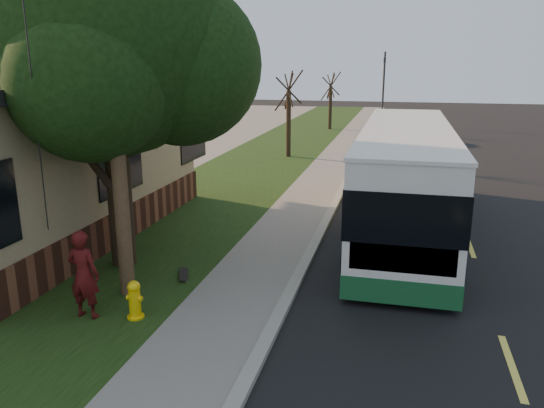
{
  "coord_description": "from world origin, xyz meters",
  "views": [
    {
      "loc": [
        2.05,
        -8.21,
        4.72
      ],
      "look_at": [
        -0.8,
        3.45,
        1.5
      ],
      "focal_mm": 35.0,
      "sensor_mm": 36.0,
      "label": 1
    }
  ],
  "objects_px": {
    "leafy_tree": "(113,41)",
    "skateboarder": "(84,274)",
    "utility_pole": "(111,67)",
    "transit_bus": "(405,175)",
    "skateboard_main": "(184,274)",
    "bare_tree_far": "(330,102)",
    "dumpster": "(19,203)",
    "bare_tree_near": "(289,115)",
    "distant_car": "(410,130)",
    "traffic_signal": "(384,83)",
    "fire_hydrant": "(135,300)"
  },
  "relations": [
    {
      "from": "leafy_tree",
      "to": "transit_bus",
      "type": "xyz_separation_m",
      "value": [
        6.38,
        4.39,
        -3.57
      ]
    },
    {
      "from": "utility_pole",
      "to": "leafy_tree",
      "type": "relative_size",
      "value": 1.16
    },
    {
      "from": "leafy_tree",
      "to": "fire_hydrant",
      "type": "bearing_deg",
      "value": -59.33
    },
    {
      "from": "leafy_tree",
      "to": "skateboarder",
      "type": "height_order",
      "value": "leafy_tree"
    },
    {
      "from": "utility_pole",
      "to": "distant_car",
      "type": "xyz_separation_m",
      "value": [
        5.88,
        23.93,
        -3.9
      ]
    },
    {
      "from": "transit_bus",
      "to": "skateboard_main",
      "type": "bearing_deg",
      "value": -133.44
    },
    {
      "from": "leafy_tree",
      "to": "dumpster",
      "type": "xyz_separation_m",
      "value": [
        -4.56,
        1.96,
        -4.44
      ]
    },
    {
      "from": "traffic_signal",
      "to": "transit_bus",
      "type": "bearing_deg",
      "value": -86.36
    },
    {
      "from": "bare_tree_near",
      "to": "leafy_tree",
      "type": "bearing_deg",
      "value": -92.5
    },
    {
      "from": "leafy_tree",
      "to": "skateboard_main",
      "type": "xyz_separation_m",
      "value": [
        1.67,
        -0.59,
        -5.04
      ]
    },
    {
      "from": "leafy_tree",
      "to": "distant_car",
      "type": "distance_m",
      "value": 23.69
    },
    {
      "from": "skateboarder",
      "to": "transit_bus",
      "type": "bearing_deg",
      "value": -125.99
    },
    {
      "from": "traffic_signal",
      "to": "skateboard_main",
      "type": "distance_m",
      "value": 32.23
    },
    {
      "from": "skateboarder",
      "to": "dumpster",
      "type": "relative_size",
      "value": 0.91
    },
    {
      "from": "bare_tree_near",
      "to": "distant_car",
      "type": "relative_size",
      "value": 1.0
    },
    {
      "from": "bare_tree_near",
      "to": "skateboard_main",
      "type": "distance_m",
      "value": 16.11
    },
    {
      "from": "bare_tree_far",
      "to": "skateboarder",
      "type": "xyz_separation_m",
      "value": [
        -0.51,
        -30.17,
        -1.08
      ]
    },
    {
      "from": "skateboard_main",
      "to": "utility_pole",
      "type": "bearing_deg",
      "value": -127.12
    },
    {
      "from": "bare_tree_far",
      "to": "dumpster",
      "type": "bearing_deg",
      "value": -102.72
    },
    {
      "from": "traffic_signal",
      "to": "transit_bus",
      "type": "xyz_separation_m",
      "value": [
        1.71,
        -26.97,
        -1.56
      ]
    },
    {
      "from": "utility_pole",
      "to": "bare_tree_far",
      "type": "relative_size",
      "value": 2.25
    },
    {
      "from": "traffic_signal",
      "to": "skateboarder",
      "type": "relative_size",
      "value": 3.23
    },
    {
      "from": "bare_tree_near",
      "to": "bare_tree_far",
      "type": "height_order",
      "value": "bare_tree_near"
    },
    {
      "from": "skateboarder",
      "to": "skateboard_main",
      "type": "distance_m",
      "value": 2.57
    },
    {
      "from": "leafy_tree",
      "to": "bare_tree_far",
      "type": "distance_m",
      "value": 27.56
    },
    {
      "from": "bare_tree_near",
      "to": "bare_tree_far",
      "type": "distance_m",
      "value": 12.01
    },
    {
      "from": "leafy_tree",
      "to": "dumpster",
      "type": "distance_m",
      "value": 6.66
    },
    {
      "from": "bare_tree_far",
      "to": "traffic_signal",
      "type": "distance_m",
      "value": 5.44
    },
    {
      "from": "bare_tree_far",
      "to": "distant_car",
      "type": "distance_m",
      "value": 7.65
    },
    {
      "from": "utility_pole",
      "to": "transit_bus",
      "type": "xyz_separation_m",
      "value": [
        5.52,
        6.04,
        -3.03
      ]
    },
    {
      "from": "utility_pole",
      "to": "transit_bus",
      "type": "distance_m",
      "value": 8.73
    },
    {
      "from": "utility_pole",
      "to": "distant_car",
      "type": "height_order",
      "value": "utility_pole"
    },
    {
      "from": "fire_hydrant",
      "to": "dumpster",
      "type": "height_order",
      "value": "dumpster"
    },
    {
      "from": "skateboarder",
      "to": "distant_car",
      "type": "bearing_deg",
      "value": -101.18
    },
    {
      "from": "fire_hydrant",
      "to": "traffic_signal",
      "type": "distance_m",
      "value": 34.25
    },
    {
      "from": "dumpster",
      "to": "distant_car",
      "type": "xyz_separation_m",
      "value": [
        11.31,
        20.31,
        0.0
      ]
    },
    {
      "from": "leafy_tree",
      "to": "transit_bus",
      "type": "relative_size",
      "value": 0.7
    },
    {
      "from": "leafy_tree",
      "to": "dumpster",
      "type": "height_order",
      "value": "leafy_tree"
    },
    {
      "from": "distant_car",
      "to": "skateboarder",
      "type": "bearing_deg",
      "value": -100.92
    },
    {
      "from": "fire_hydrant",
      "to": "leafy_tree",
      "type": "distance_m",
      "value": 5.65
    },
    {
      "from": "traffic_signal",
      "to": "distant_car",
      "type": "bearing_deg",
      "value": -77.13
    },
    {
      "from": "traffic_signal",
      "to": "skateboard_main",
      "type": "xyz_separation_m",
      "value": [
        -3.0,
        -31.95,
        -3.04
      ]
    },
    {
      "from": "bare_tree_near",
      "to": "transit_bus",
      "type": "height_order",
      "value": "bare_tree_near"
    },
    {
      "from": "dumpster",
      "to": "distant_car",
      "type": "distance_m",
      "value": 23.25
    },
    {
      "from": "leafy_tree",
      "to": "skateboard_main",
      "type": "distance_m",
      "value": 5.35
    },
    {
      "from": "skateboarder",
      "to": "dumpster",
      "type": "xyz_separation_m",
      "value": [
        -5.23,
        4.78,
        -0.19
      ]
    },
    {
      "from": "utility_pole",
      "to": "skateboarder",
      "type": "relative_size",
      "value": 5.33
    },
    {
      "from": "fire_hydrant",
      "to": "dumpster",
      "type": "distance_m",
      "value": 7.68
    },
    {
      "from": "skateboard_main",
      "to": "traffic_signal",
      "type": "bearing_deg",
      "value": 84.63
    },
    {
      "from": "leafy_tree",
      "to": "skateboarder",
      "type": "relative_size",
      "value": 4.58
    }
  ]
}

